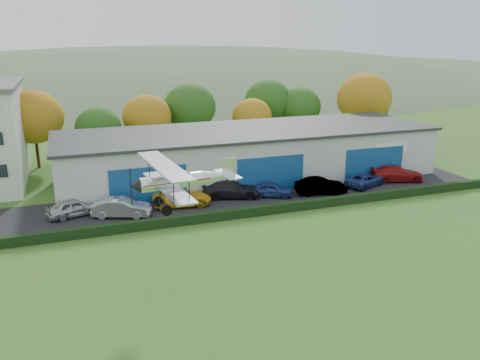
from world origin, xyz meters
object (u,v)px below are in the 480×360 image
object	(u,v)px
car_4	(271,189)
car_6	(365,180)
car_2	(182,198)
car_0	(74,207)
car_7	(397,173)
hangar	(249,153)
car_3	(231,189)
car_5	(321,186)
car_1	(121,208)
biplane	(180,179)

from	to	relation	value
car_4	car_6	size ratio (longest dim) A/B	0.86
car_2	car_0	bearing A→B (deg)	92.04
car_0	car_7	size ratio (longest dim) A/B	0.79
hangar	car_0	world-z (taller)	hangar
car_6	car_3	bearing A→B (deg)	61.70
hangar	car_6	xyz separation A→B (m)	(9.88, -7.61, -1.94)
hangar	car_0	bearing A→B (deg)	-160.13
car_2	car_3	distance (m)	5.03
car_0	car_5	bearing A→B (deg)	-111.64
car_0	car_4	distance (m)	18.02
car_2	car_6	xyz separation A→B (m)	(19.13, -0.42, -0.07)
car_3	hangar	bearing A→B (deg)	-15.51
car_3	car_4	xyz separation A→B (m)	(3.68, -1.07, -0.11)
car_1	biplane	bearing A→B (deg)	-150.89
car_0	car_3	world-z (taller)	car_3
car_6	biplane	size ratio (longest dim) A/B	0.65
hangar	car_6	bearing A→B (deg)	-37.61
car_4	car_6	bearing A→B (deg)	-65.43
car_1	car_6	distance (m)	24.65
car_2	car_3	xyz separation A→B (m)	(4.97, 0.73, 0.08)
car_3	car_5	size ratio (longest dim) A/B	1.13
car_1	car_6	xyz separation A→B (m)	(24.64, 0.65, -0.15)
car_3	car_0	bearing A→B (deg)	108.97
car_4	car_7	xyz separation A→B (m)	(14.69, 0.40, 0.12)
car_7	biplane	xyz separation A→B (m)	(-26.71, -14.74, 6.00)
hangar	car_6	distance (m)	12.62
car_4	car_7	size ratio (longest dim) A/B	0.73
biplane	car_7	bearing A→B (deg)	23.86
car_4	car_2	bearing A→B (deg)	112.70
hangar	car_4	xyz separation A→B (m)	(-0.59, -7.54, -1.90)
hangar	car_3	xyz separation A→B (m)	(-4.27, -6.46, -1.79)
car_1	car_0	bearing A→B (deg)	88.11
car_3	car_5	distance (m)	8.77
car_0	car_6	distance (m)	28.48
car_2	biplane	xyz separation A→B (m)	(-3.36, -14.69, 6.09)
car_0	car_6	world-z (taller)	car_0
car_0	car_7	bearing A→B (deg)	-108.08
hangar	car_6	world-z (taller)	hangar
car_4	biplane	distance (m)	19.69
car_5	car_2	bearing A→B (deg)	96.31
car_2	car_6	size ratio (longest dim) A/B	1.10
car_1	car_5	bearing A→B (deg)	-70.41
car_0	car_3	distance (m)	14.32
car_2	hangar	bearing A→B (deg)	-47.18
car_2	car_4	bearing A→B (deg)	-87.33
biplane	car_1	bearing A→B (deg)	93.95
car_7	car_2	bearing A→B (deg)	106.43
car_3	car_6	world-z (taller)	car_3
car_0	car_3	xyz separation A→B (m)	(14.31, 0.25, 0.05)
car_3	car_5	bearing A→B (deg)	-85.04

